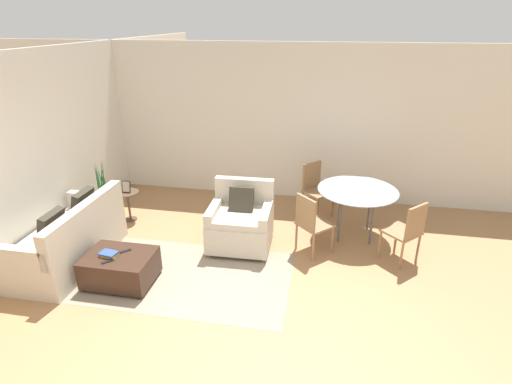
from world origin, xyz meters
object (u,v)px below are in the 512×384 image
(ottoman, at_px, (120,267))
(dining_chair_far_left, at_px, (315,186))
(book_stack, at_px, (109,254))
(potted_plant, at_px, (105,203))
(dining_table, at_px, (357,195))
(dining_chair_near_right, at_px, (408,229))
(tv_remote_secondary, at_px, (108,261))
(side_table, at_px, (128,201))
(dining_chair_near_left, at_px, (311,221))
(couch, at_px, (69,242))
(armchair, at_px, (241,223))
(tv_remote_primary, at_px, (125,251))
(picture_frame, at_px, (126,187))

(ottoman, xyz_separation_m, dining_chair_far_left, (2.30, 2.41, 0.30))
(book_stack, bearing_deg, potted_plant, 122.03)
(dining_table, bearing_deg, dining_chair_near_right, -45.00)
(tv_remote_secondary, distance_m, dining_chair_near_right, 3.86)
(side_table, bearing_deg, dining_chair_near_left, -9.26)
(couch, height_order, potted_plant, potted_plant)
(dining_table, xyz_separation_m, dining_chair_far_left, (-0.64, 0.64, -0.17))
(armchair, distance_m, ottoman, 1.75)
(tv_remote_primary, relative_size, dining_table, 0.12)
(dining_table, bearing_deg, dining_chair_near_left, -135.00)
(side_table, relative_size, dining_chair_near_left, 0.56)
(book_stack, bearing_deg, armchair, 40.72)
(tv_remote_secondary, bearing_deg, book_stack, 109.75)
(book_stack, bearing_deg, tv_remote_secondary, -70.25)
(ottoman, height_order, side_table, side_table)
(tv_remote_primary, height_order, potted_plant, potted_plant)
(picture_frame, bearing_deg, side_table, -90.00)
(ottoman, height_order, tv_remote_secondary, tv_remote_secondary)
(potted_plant, relative_size, dining_chair_far_left, 1.18)
(couch, relative_size, tv_remote_primary, 11.92)
(potted_plant, bearing_deg, dining_table, 2.34)
(ottoman, xyz_separation_m, side_table, (-0.69, 1.62, 0.13))
(side_table, xyz_separation_m, dining_table, (3.64, 0.16, 0.33))
(book_stack, xyz_separation_m, dining_table, (3.04, 1.81, 0.26))
(tv_remote_secondary, bearing_deg, picture_frame, 109.84)
(couch, height_order, book_stack, couch)
(dining_chair_near_left, height_order, dining_chair_far_left, same)
(picture_frame, height_order, dining_chair_far_left, dining_chair_far_left)
(tv_remote_secondary, height_order, potted_plant, potted_plant)
(ottoman, bearing_deg, dining_chair_near_right, 17.45)
(couch, distance_m, potted_plant, 1.32)
(ottoman, relative_size, potted_plant, 0.79)
(tv_remote_primary, xyz_separation_m, dining_table, (2.91, 1.68, 0.28))
(tv_remote_primary, distance_m, dining_chair_near_right, 3.70)
(potted_plant, xyz_separation_m, picture_frame, (0.43, 0.01, 0.33))
(side_table, relative_size, picture_frame, 2.63)
(tv_remote_primary, relative_size, dining_chair_near_right, 0.16)
(couch, height_order, dining_table, couch)
(ottoman, xyz_separation_m, dining_chair_near_left, (2.30, 1.13, 0.30))
(side_table, relative_size, dining_chair_far_left, 0.56)
(dining_chair_near_left, xyz_separation_m, dining_chair_near_right, (1.29, 0.00, 0.00))
(ottoman, bearing_deg, dining_chair_far_left, 46.38)
(couch, height_order, tv_remote_secondary, couch)
(ottoman, distance_m, dining_chair_near_right, 3.77)
(side_table, distance_m, dining_chair_far_left, 3.11)
(couch, xyz_separation_m, dining_table, (3.84, 1.46, 0.37))
(side_table, distance_m, dining_table, 3.66)
(picture_frame, xyz_separation_m, dining_chair_near_left, (3.00, -0.49, -0.08))
(side_table, bearing_deg, tv_remote_primary, -64.30)
(dining_table, distance_m, dining_chair_near_right, 0.93)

